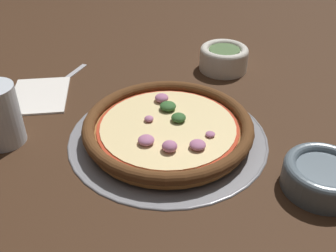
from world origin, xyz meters
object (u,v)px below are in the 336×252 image
object	(u,v)px
bowl_near	(323,175)
napkin	(39,95)
pizza_tray	(168,136)
pizza	(168,127)
bowl_far	(224,57)
fork	(58,84)

from	to	relation	value
bowl_near	napkin	bearing A→B (deg)	74.38
pizza_tray	napkin	size ratio (longest dim) A/B	2.01
pizza	bowl_near	xyz separation A→B (m)	(-0.07, -0.26, 0.00)
pizza	napkin	size ratio (longest dim) A/B	1.70
bowl_far	fork	bearing A→B (deg)	114.68
pizza	bowl_near	distance (m)	0.27
bowl_near	napkin	size ratio (longest dim) A/B	0.68
pizza_tray	fork	distance (m)	0.31
bowl_near	napkin	xyz separation A→B (m)	(0.16, 0.55, -0.02)
bowl_near	fork	distance (m)	0.58
pizza_tray	fork	xyz separation A→B (m)	(0.14, 0.28, -0.00)
bowl_far	fork	size ratio (longest dim) A/B	0.58
pizza	napkin	xyz separation A→B (m)	(0.08, 0.30, -0.02)
pizza	bowl_near	world-z (taller)	bowl_near
pizza	bowl_far	world-z (taller)	bowl_far
pizza	bowl_near	bearing A→B (deg)	-105.86
pizza	napkin	world-z (taller)	pizza
pizza_tray	bowl_far	distance (m)	0.30
pizza	bowl_far	bearing A→B (deg)	-12.52
pizza	fork	size ratio (longest dim) A/B	1.57
bowl_near	bowl_far	size ratio (longest dim) A/B	1.07
pizza_tray	napkin	bearing A→B (deg)	74.60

